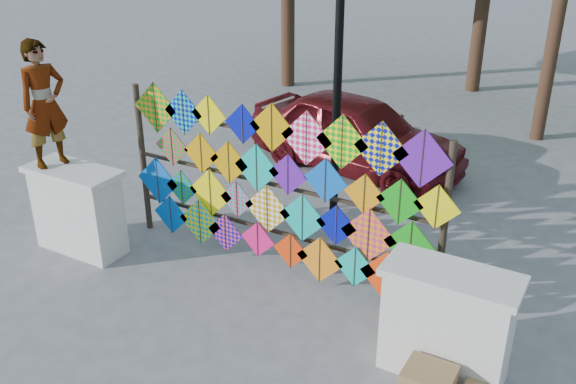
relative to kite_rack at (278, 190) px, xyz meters
The scene contains 7 objects.
ground 1.43m from the kite_rack, 97.72° to the right, with size 80.00×80.00×0.00m, color gray.
parapet_left 3.00m from the kite_rack, 161.71° to the right, with size 1.40×0.65×1.28m.
parapet_right 2.82m from the kite_rack, 19.57° to the right, with size 1.40×0.65×1.28m.
kite_rack is the anchor object (origin of this frame).
vendor_woman 3.41m from the kite_rack, 163.61° to the right, with size 0.64×0.42×1.76m, color #99999E.
sedan 3.92m from the kite_rack, 98.95° to the left, with size 1.68×4.18×1.42m, color #5C0F15.
lamppost 1.95m from the kite_rack, 81.01° to the left, with size 0.28×0.28×4.46m.
Camera 1 is at (3.99, -5.83, 4.77)m, focal length 40.00 mm.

